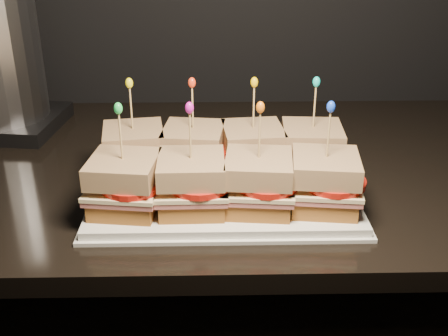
{
  "coord_description": "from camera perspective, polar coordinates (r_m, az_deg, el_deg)",
  "views": [
    {
      "loc": [
        0.52,
        0.75,
        1.35
      ],
      "look_at": [
        0.54,
        1.53,
        0.98
      ],
      "focal_mm": 45.0,
      "sensor_mm": 36.0,
      "label": 1
    }
  ],
  "objects": [
    {
      "name": "sandwich_3_bread_bot",
      "position": [
        0.94,
        8.76,
        0.28
      ],
      "size": [
        0.1,
        0.1,
        0.03
      ],
      "primitive_type": "cube",
      "rotation": [
        0.0,
        0.0,
        -0.06
      ],
      "color": "brown",
      "rests_on": "platter"
    },
    {
      "name": "sandwich_0_ham",
      "position": [
        0.93,
        -9.04,
        1.05
      ],
      "size": [
        0.11,
        0.11,
        0.01
      ],
      "primitive_type": "cube",
      "rotation": [
        0.0,
        0.0,
        0.14
      ],
      "color": "#BC5F5C",
      "rests_on": "sandwich_0_bread_bot"
    },
    {
      "name": "sandwich_2_ham",
      "position": [
        0.92,
        2.91,
        1.17
      ],
      "size": [
        0.11,
        0.11,
        0.01
      ],
      "primitive_type": "cube",
      "rotation": [
        0.0,
        0.0,
        0.09
      ],
      "color": "#BC5F5C",
      "rests_on": "sandwich_2_bread_bot"
    },
    {
      "name": "sandwich_5_bread_top",
      "position": [
        0.8,
        -3.36,
        -0.03
      ],
      "size": [
        0.1,
        0.1,
        0.03
      ],
      "primitive_type": "cube",
      "rotation": [
        0.0,
        0.0,
        0.01
      ],
      "color": "#612A0E",
      "rests_on": "sandwich_5_tomato"
    },
    {
      "name": "sandwich_1_frill",
      "position": [
        0.87,
        -3.28,
        8.65
      ],
      "size": [
        0.01,
        0.01,
        0.02
      ],
      "primitive_type": "ellipsoid",
      "color": "red",
      "rests_on": "sandwich_1_pick"
    },
    {
      "name": "sandwich_3_tomato",
      "position": [
        0.92,
        9.68,
        1.89
      ],
      "size": [
        0.09,
        0.09,
        0.01
      ],
      "primitive_type": "cylinder",
      "color": "red",
      "rests_on": "sandwich_3_cheese"
    },
    {
      "name": "sandwich_4_bread_bot",
      "position": [
        0.83,
        -9.91,
        -3.32
      ],
      "size": [
        0.1,
        0.1,
        0.03
      ],
      "primitive_type": "cube",
      "rotation": [
        0.0,
        0.0,
        -0.13
      ],
      "color": "brown",
      "rests_on": "platter"
    },
    {
      "name": "sandwich_0_bread_bot",
      "position": [
        0.93,
        -8.97,
        0.11
      ],
      "size": [
        0.1,
        0.1,
        0.03
      ],
      "primitive_type": "cube",
      "rotation": [
        0.0,
        0.0,
        0.14
      ],
      "color": "brown",
      "rests_on": "platter"
    },
    {
      "name": "sandwich_2_bread_bot",
      "position": [
        0.93,
        2.89,
        0.23
      ],
      "size": [
        0.1,
        0.1,
        0.03
      ],
      "primitive_type": "cube",
      "rotation": [
        0.0,
        0.0,
        0.09
      ],
      "color": "brown",
      "rests_on": "platter"
    },
    {
      "name": "sandwich_3_frill",
      "position": [
        0.89,
        9.37,
        8.64
      ],
      "size": [
        0.01,
        0.01,
        0.02
      ],
      "primitive_type": "ellipsoid",
      "color": "#10C3B8",
      "rests_on": "sandwich_3_pick"
    },
    {
      "name": "sandwich_1_bread_bot",
      "position": [
        0.93,
        -3.06,
        0.17
      ],
      "size": [
        0.1,
        0.1,
        0.03
      ],
      "primitive_type": "cube",
      "rotation": [
        0.0,
        0.0,
        -0.12
      ],
      "color": "brown",
      "rests_on": "platter"
    },
    {
      "name": "granite_slab",
      "position": [
        1.02,
        2.26,
        -0.13
      ],
      "size": [
        2.21,
        0.68,
        0.03
      ],
      "primitive_type": "cube",
      "color": "black",
      "rests_on": "cabinet"
    },
    {
      "name": "sandwich_1_pick",
      "position": [
        0.89,
        -3.21,
        5.88
      ],
      "size": [
        0.0,
        0.0,
        0.09
      ],
      "primitive_type": "cylinder",
      "color": "tan",
      "rests_on": "sandwich_1_bread_top"
    },
    {
      "name": "sandwich_0_pick",
      "position": [
        0.9,
        -9.4,
        5.76
      ],
      "size": [
        0.0,
        0.0,
        0.09
      ],
      "primitive_type": "cylinder",
      "color": "tan",
      "rests_on": "sandwich_0_bread_top"
    },
    {
      "name": "sandwich_0_cheese",
      "position": [
        0.92,
        -9.07,
        1.44
      ],
      "size": [
        0.12,
        0.11,
        0.01
      ],
      "primitive_type": "cube",
      "rotation": [
        0.0,
        0.0,
        0.14
      ],
      "color": "beige",
      "rests_on": "sandwich_0_ham"
    },
    {
      "name": "sandwich_0_frill",
      "position": [
        0.88,
        -9.61,
        8.51
      ],
      "size": [
        0.01,
        0.01,
        0.02
      ],
      "primitive_type": "ellipsoid",
      "color": "yellow",
      "rests_on": "sandwich_0_pick"
    },
    {
      "name": "sandwich_6_bread_bot",
      "position": [
        0.83,
        3.44,
        -3.21
      ],
      "size": [
        0.1,
        0.1,
        0.03
      ],
      "primitive_type": "cube",
      "rotation": [
        0.0,
        0.0,
        -0.1
      ],
      "color": "brown",
      "rests_on": "platter"
    },
    {
      "name": "sandwich_4_tomato",
      "position": [
        0.81,
        -9.3,
        -1.58
      ],
      "size": [
        0.09,
        0.09,
        0.01
      ],
      "primitive_type": "cylinder",
      "color": "red",
      "rests_on": "sandwich_4_cheese"
    },
    {
      "name": "sandwich_2_cheese",
      "position": [
        0.92,
        2.92,
        1.57
      ],
      "size": [
        0.11,
        0.11,
        0.01
      ],
      "primitive_type": "cube",
      "rotation": [
        0.0,
        0.0,
        0.09
      ],
      "color": "beige",
      "rests_on": "sandwich_2_ham"
    },
    {
      "name": "sandwich_2_frill",
      "position": [
        0.88,
        3.1,
        8.7
      ],
      "size": [
        0.01,
        0.01,
        0.02
      ],
      "primitive_type": "ellipsoid",
      "color": "yellow",
      "rests_on": "sandwich_2_pick"
    },
    {
      "name": "sandwich_7_frill",
      "position": [
        0.78,
        10.81,
        6.13
      ],
      "size": [
        0.01,
        0.01,
        0.02
      ],
      "primitive_type": "ellipsoid",
      "color": "blue",
      "rests_on": "sandwich_7_pick"
    },
    {
      "name": "sandwich_2_bread_top",
      "position": [
        0.91,
        2.96,
        3.19
      ],
      "size": [
        0.1,
        0.1,
        0.03
      ],
      "primitive_type": "cube",
      "rotation": [
        0.0,
        0.0,
        0.09
      ],
      "color": "#612A0E",
      "rests_on": "sandwich_2_tomato"
    },
    {
      "name": "appliance_base",
      "position": [
        1.25,
        -21.59,
        4.4
      ],
      "size": [
        0.26,
        0.22,
        0.03
      ],
      "primitive_type": "cube",
      "rotation": [
        0.0,
        0.0,
        -0.13
      ],
      "color": "#262628",
      "rests_on": "granite_slab"
    },
    {
      "name": "sandwich_4_ham",
      "position": [
        0.82,
        -10.0,
        -2.29
      ],
      "size": [
        0.11,
        0.11,
        0.01
      ],
      "primitive_type": "cube",
      "rotation": [
        0.0,
        0.0,
        -0.13
      ],
      "color": "#BC5F5C",
      "rests_on": "sandwich_4_bread_bot"
    },
    {
      "name": "sandwich_6_frill",
      "position": [
        0.77,
        3.72,
        6.18
      ],
      "size": [
        0.01,
        0.01,
        0.02
      ],
      "primitive_type": "ellipsoid",
      "color": "orange",
      "rests_on": "sandwich_6_pick"
    },
    {
      "name": "platter_rim",
      "position": [
        0.89,
        0.0,
        -3.03
      ],
      "size": [
        0.42,
        0.26,
        0.01
      ],
      "primitive_type": "cube",
      "color": "white",
      "rests_on": "granite_slab"
    },
    {
      "name": "sandwich_1_bread_top",
      "position": [
        0.91,
        -3.14,
        3.13
      ],
      "size": [
        0.11,
        0.11,
        0.03
      ],
      "primitive_type": "cube",
      "rotation": [
        0.0,
        0.0,
        -0.12
      ],
      "color": "#612A0E",
      "rests_on": "sandwich_1_tomato"
    },
    {
      "name": "sandwich_5_pick",
      "position": [
        0.78,
        -3.44,
        3.01
      ],
      "size": [
        0.0,
        0.0,
        0.09
      ],
      "primitive_type": "cylinder",
      "color": "tan",
      "rests_on": "sandwich_5_bread_top"
    },
    {
      "name": "sandwich_0_tomato",
      "position": [
        0.91,
        -8.41,
        1.73
      ],
      "size": [
        0.09,
        0.09,
        0.01
      ],
      "primitive_type": "cylinder",
      "color": "red",
      "rests_on": "sandwich_0_cheese"
    },
    {
      "name": "sandwich_4_bread_top",
      "position": [
        0.81,
        -10.19,
        -0.1
      ],
      "size": [
        0.11,
        0.11,
        0.03
      ],
      "primitive_type": "cube",
      "rotation": [
        0.0,
        0.0,
        -0.13
      ],
      "color": "#612A0E",
      "rests_on": "sandwich_4_tomato"
    },
    {
      "name": "sandwich_4_frill",
      "position": [
        0.77,
        -10.7,
        5.97
      ],
      "size": [
        0.01,
        0.01,
        0.02
      ],
      "primitive_type": "ellipsoid",
      "color": "green",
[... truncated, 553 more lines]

